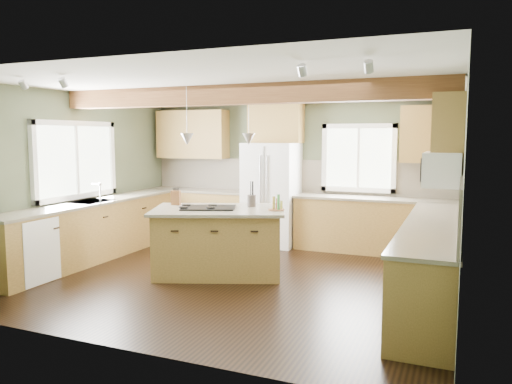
% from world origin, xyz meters
% --- Properties ---
extents(floor, '(5.60, 5.60, 0.00)m').
position_xyz_m(floor, '(0.00, 0.00, 0.00)').
color(floor, black).
rests_on(floor, ground).
extents(ceiling, '(5.60, 5.60, 0.00)m').
position_xyz_m(ceiling, '(0.00, 0.00, 2.60)').
color(ceiling, silver).
rests_on(ceiling, wall_back).
extents(wall_back, '(5.60, 0.00, 5.60)m').
position_xyz_m(wall_back, '(0.00, 2.50, 1.30)').
color(wall_back, '#424C35').
rests_on(wall_back, ground).
extents(wall_left, '(0.00, 5.00, 5.00)m').
position_xyz_m(wall_left, '(-2.80, 0.00, 1.30)').
color(wall_left, '#424C35').
rests_on(wall_left, ground).
extents(wall_right, '(0.00, 5.00, 5.00)m').
position_xyz_m(wall_right, '(2.80, 0.00, 1.30)').
color(wall_right, '#424C35').
rests_on(wall_right, ground).
extents(ceiling_beam, '(5.55, 0.26, 0.26)m').
position_xyz_m(ceiling_beam, '(0.00, 0.10, 2.47)').
color(ceiling_beam, '#542D18').
rests_on(ceiling_beam, ceiling).
extents(soffit_trim, '(5.55, 0.20, 0.10)m').
position_xyz_m(soffit_trim, '(0.00, 2.40, 2.54)').
color(soffit_trim, '#542D18').
rests_on(soffit_trim, ceiling).
extents(backsplash_back, '(5.58, 0.03, 0.58)m').
position_xyz_m(backsplash_back, '(0.00, 2.48, 1.21)').
color(backsplash_back, brown).
rests_on(backsplash_back, wall_back).
extents(backsplash_right, '(0.03, 3.70, 0.58)m').
position_xyz_m(backsplash_right, '(2.78, 0.05, 1.21)').
color(backsplash_right, brown).
rests_on(backsplash_right, wall_right).
extents(base_cab_back_left, '(2.02, 0.60, 0.88)m').
position_xyz_m(base_cab_back_left, '(-1.79, 2.20, 0.44)').
color(base_cab_back_left, brown).
rests_on(base_cab_back_left, floor).
extents(counter_back_left, '(2.06, 0.64, 0.04)m').
position_xyz_m(counter_back_left, '(-1.79, 2.20, 0.90)').
color(counter_back_left, brown).
rests_on(counter_back_left, base_cab_back_left).
extents(base_cab_back_right, '(2.62, 0.60, 0.88)m').
position_xyz_m(base_cab_back_right, '(1.49, 2.20, 0.44)').
color(base_cab_back_right, brown).
rests_on(base_cab_back_right, floor).
extents(counter_back_right, '(2.66, 0.64, 0.04)m').
position_xyz_m(counter_back_right, '(1.49, 2.20, 0.90)').
color(counter_back_right, brown).
rests_on(counter_back_right, base_cab_back_right).
extents(base_cab_left, '(0.60, 3.70, 0.88)m').
position_xyz_m(base_cab_left, '(-2.50, 0.05, 0.44)').
color(base_cab_left, brown).
rests_on(base_cab_left, floor).
extents(counter_left, '(0.64, 3.74, 0.04)m').
position_xyz_m(counter_left, '(-2.50, 0.05, 0.90)').
color(counter_left, brown).
rests_on(counter_left, base_cab_left).
extents(base_cab_right, '(0.60, 3.70, 0.88)m').
position_xyz_m(base_cab_right, '(2.50, 0.05, 0.44)').
color(base_cab_right, brown).
rests_on(base_cab_right, floor).
extents(counter_right, '(0.64, 3.74, 0.04)m').
position_xyz_m(counter_right, '(2.50, 0.05, 0.90)').
color(counter_right, brown).
rests_on(counter_right, base_cab_right).
extents(upper_cab_back_left, '(1.40, 0.35, 0.90)m').
position_xyz_m(upper_cab_back_left, '(-1.99, 2.33, 1.95)').
color(upper_cab_back_left, brown).
rests_on(upper_cab_back_left, wall_back).
extents(upper_cab_over_fridge, '(0.96, 0.35, 0.70)m').
position_xyz_m(upper_cab_over_fridge, '(-0.30, 2.33, 2.15)').
color(upper_cab_over_fridge, brown).
rests_on(upper_cab_over_fridge, wall_back).
extents(upper_cab_right, '(0.35, 2.20, 0.90)m').
position_xyz_m(upper_cab_right, '(2.62, 0.90, 1.95)').
color(upper_cab_right, brown).
rests_on(upper_cab_right, wall_right).
extents(upper_cab_back_corner, '(0.90, 0.35, 0.90)m').
position_xyz_m(upper_cab_back_corner, '(2.30, 2.33, 1.95)').
color(upper_cab_back_corner, brown).
rests_on(upper_cab_back_corner, wall_back).
extents(window_left, '(0.04, 1.60, 1.05)m').
position_xyz_m(window_left, '(-2.78, 0.05, 1.55)').
color(window_left, white).
rests_on(window_left, wall_left).
extents(window_back, '(1.10, 0.04, 1.00)m').
position_xyz_m(window_back, '(1.15, 2.48, 1.55)').
color(window_back, white).
rests_on(window_back, wall_back).
extents(sink, '(0.50, 0.65, 0.03)m').
position_xyz_m(sink, '(-2.50, 0.05, 0.91)').
color(sink, '#262628').
rests_on(sink, counter_left).
extents(faucet, '(0.02, 0.02, 0.28)m').
position_xyz_m(faucet, '(-2.32, 0.05, 1.05)').
color(faucet, '#B2B2B7').
rests_on(faucet, sink).
extents(dishwasher, '(0.60, 0.60, 0.84)m').
position_xyz_m(dishwasher, '(-2.49, -1.25, 0.43)').
color(dishwasher, white).
rests_on(dishwasher, floor).
extents(oven, '(0.60, 0.72, 0.84)m').
position_xyz_m(oven, '(2.49, -1.25, 0.43)').
color(oven, white).
rests_on(oven, floor).
extents(microwave, '(0.40, 0.70, 0.38)m').
position_xyz_m(microwave, '(2.58, -0.05, 1.55)').
color(microwave, white).
rests_on(microwave, wall_right).
extents(pendant_left, '(0.18, 0.18, 0.16)m').
position_xyz_m(pendant_left, '(-0.72, -0.05, 1.88)').
color(pendant_left, '#B2B2B7').
rests_on(pendant_left, ceiling).
extents(pendant_right, '(0.18, 0.18, 0.16)m').
position_xyz_m(pendant_right, '(0.07, 0.25, 1.88)').
color(pendant_right, '#B2B2B7').
rests_on(pendant_right, ceiling).
extents(refrigerator, '(0.90, 0.74, 1.80)m').
position_xyz_m(refrigerator, '(-0.30, 2.12, 0.90)').
color(refrigerator, silver).
rests_on(refrigerator, floor).
extents(island, '(1.95, 1.57, 0.88)m').
position_xyz_m(island, '(-0.32, 0.10, 0.44)').
color(island, brown).
rests_on(island, floor).
extents(island_top, '(2.10, 1.72, 0.04)m').
position_xyz_m(island_top, '(-0.32, 0.10, 0.90)').
color(island_top, brown).
rests_on(island_top, island).
extents(cooktop, '(0.86, 0.72, 0.02)m').
position_xyz_m(cooktop, '(-0.46, 0.05, 0.93)').
color(cooktop, black).
rests_on(cooktop, island_top).
extents(knife_block, '(0.15, 0.12, 0.21)m').
position_xyz_m(knife_block, '(-1.07, 0.19, 1.02)').
color(knife_block, brown).
rests_on(knife_block, island_top).
extents(utensil_crock, '(0.17, 0.17, 0.17)m').
position_xyz_m(utensil_crock, '(0.03, 0.45, 1.00)').
color(utensil_crock, '#37312C').
rests_on(utensil_crock, island_top).
extents(bottle_tray, '(0.26, 0.26, 0.21)m').
position_xyz_m(bottle_tray, '(0.47, 0.26, 1.02)').
color(bottle_tray, brown).
rests_on(bottle_tray, island_top).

